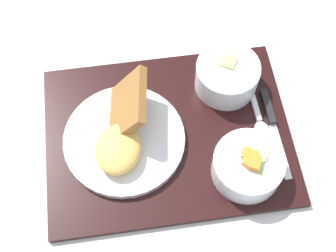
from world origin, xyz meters
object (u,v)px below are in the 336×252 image
bowl_salad (248,165)px  plate_main (123,136)px  bowl_soup (227,74)px  knife (271,118)px  spoon (260,122)px

bowl_salad → plate_main: size_ratio=0.56×
plate_main → bowl_soup: bearing=-159.0°
plate_main → knife: plate_main is taller
bowl_salad → bowl_soup: bearing=-92.9°
bowl_salad → spoon: bearing=-120.0°
bowl_salad → bowl_soup: size_ratio=1.02×
bowl_soup → plate_main: plate_main is taller
bowl_soup → knife: bowl_soup is taller
plate_main → knife: bearing=177.8°
bowl_salad → spoon: size_ratio=0.78×
bowl_salad → spoon: (-0.05, -0.09, -0.02)m
bowl_soup → spoon: (-0.04, 0.09, -0.03)m
plate_main → spoon: 0.25m
knife → spoon: knife is taller
bowl_soup → plate_main: bearing=21.0°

